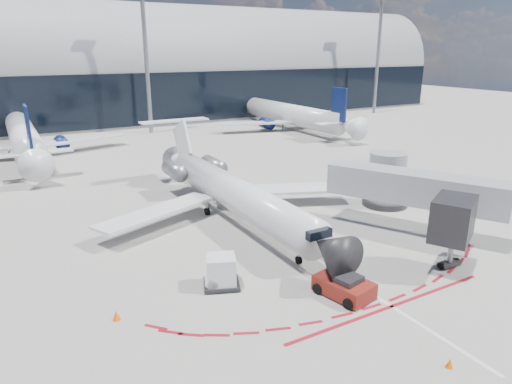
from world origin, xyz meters
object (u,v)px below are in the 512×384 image
regional_jet (229,190)px  uld_container (221,272)px  ramp_worker (339,278)px  pushback_tug (344,286)px

regional_jet → uld_container: regional_jet is taller
regional_jet → ramp_worker: regional_jet is taller
ramp_worker → uld_container: (-5.67, 3.84, 0.08)m
pushback_tug → uld_container: size_ratio=2.00×
pushback_tug → ramp_worker: (0.04, 0.51, 0.30)m
pushback_tug → ramp_worker: bearing=73.9°
pushback_tug → uld_container: (-5.64, 4.35, 0.38)m
regional_jet → ramp_worker: (-0.02, -14.23, -1.45)m
uld_container → pushback_tug: bearing=-16.0°
regional_jet → uld_container: size_ratio=10.81×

